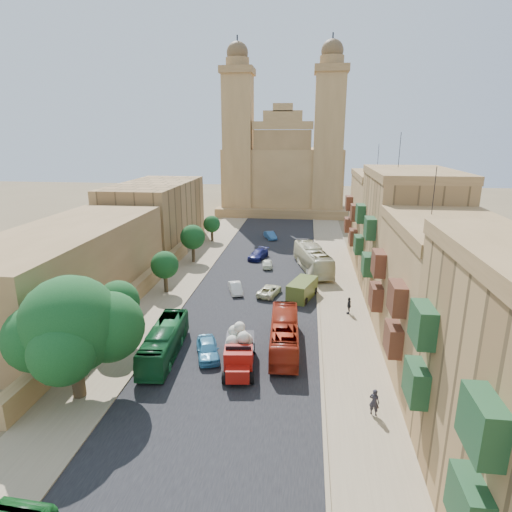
% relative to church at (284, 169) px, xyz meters
% --- Properties ---
extents(ground, '(260.00, 260.00, 0.00)m').
position_rel_church_xyz_m(ground, '(0.00, -78.61, -9.52)').
color(ground, brown).
extents(road_surface, '(14.00, 140.00, 0.01)m').
position_rel_church_xyz_m(road_surface, '(0.00, -48.61, -9.51)').
color(road_surface, black).
rests_on(road_surface, ground).
extents(sidewalk_east, '(5.00, 140.00, 0.01)m').
position_rel_church_xyz_m(sidewalk_east, '(9.50, -48.61, -9.51)').
color(sidewalk_east, '#907C5E').
rests_on(sidewalk_east, ground).
extents(sidewalk_west, '(5.00, 140.00, 0.01)m').
position_rel_church_xyz_m(sidewalk_west, '(-9.50, -48.61, -9.51)').
color(sidewalk_west, '#907C5E').
rests_on(sidewalk_west, ground).
extents(kerb_east, '(0.25, 140.00, 0.12)m').
position_rel_church_xyz_m(kerb_east, '(7.00, -48.61, -9.46)').
color(kerb_east, '#907C5E').
rests_on(kerb_east, ground).
extents(kerb_west, '(0.25, 140.00, 0.12)m').
position_rel_church_xyz_m(kerb_west, '(-7.00, -48.61, -9.46)').
color(kerb_west, '#907C5E').
rests_on(kerb_west, ground).
extents(townhouse_b, '(9.00, 14.00, 14.90)m').
position_rel_church_xyz_m(townhouse_b, '(15.95, -67.61, -3.86)').
color(townhouse_b, '#9A7545').
rests_on(townhouse_b, ground).
extents(townhouse_c, '(9.00, 14.00, 17.40)m').
position_rel_church_xyz_m(townhouse_c, '(15.95, -53.61, -2.61)').
color(townhouse_c, '#A47C4A').
rests_on(townhouse_c, ground).
extents(townhouse_d, '(9.00, 14.00, 15.90)m').
position_rel_church_xyz_m(townhouse_d, '(15.95, -39.61, -3.36)').
color(townhouse_d, '#9A7545').
rests_on(townhouse_d, ground).
extents(west_wall, '(1.00, 40.00, 1.80)m').
position_rel_church_xyz_m(west_wall, '(-12.50, -58.61, -8.62)').
color(west_wall, '#9A7545').
rests_on(west_wall, ground).
extents(west_building_low, '(10.00, 28.00, 8.40)m').
position_rel_church_xyz_m(west_building_low, '(-18.00, -60.61, -5.32)').
color(west_building_low, olive).
rests_on(west_building_low, ground).
extents(west_building_mid, '(10.00, 22.00, 10.00)m').
position_rel_church_xyz_m(west_building_mid, '(-18.00, -34.61, -4.52)').
color(west_building_mid, '#A47C4A').
rests_on(west_building_mid, ground).
extents(church, '(28.00, 22.50, 36.30)m').
position_rel_church_xyz_m(church, '(0.00, 0.00, 0.00)').
color(church, '#9A7545').
rests_on(church, ground).
extents(ficus_tree, '(8.54, 7.86, 8.54)m').
position_rel_church_xyz_m(ficus_tree, '(-9.42, -74.61, -4.47)').
color(ficus_tree, '#392C1C').
rests_on(ficus_tree, ground).
extents(street_tree_a, '(3.54, 3.54, 5.45)m').
position_rel_church_xyz_m(street_tree_a, '(-10.00, -66.61, -5.87)').
color(street_tree_a, '#392C1C').
rests_on(street_tree_a, ground).
extents(street_tree_b, '(3.09, 3.09, 4.75)m').
position_rel_church_xyz_m(street_tree_b, '(-10.00, -54.61, -6.34)').
color(street_tree_b, '#392C1C').
rests_on(street_tree_b, ground).
extents(street_tree_c, '(3.41, 3.41, 5.24)m').
position_rel_church_xyz_m(street_tree_c, '(-10.00, -42.61, -6.00)').
color(street_tree_c, '#392C1C').
rests_on(street_tree_c, ground).
extents(street_tree_d, '(2.79, 2.79, 4.28)m').
position_rel_church_xyz_m(street_tree_d, '(-10.00, -30.61, -6.66)').
color(street_tree_d, '#392C1C').
rests_on(street_tree_d, ground).
extents(red_truck, '(2.87, 5.99, 3.38)m').
position_rel_church_xyz_m(red_truck, '(0.77, -69.71, -8.03)').
color(red_truck, '#98120B').
rests_on(red_truck, ground).
extents(olive_pickup, '(3.44, 5.14, 1.96)m').
position_rel_church_xyz_m(olive_pickup, '(5.29, -54.62, -8.56)').
color(olive_pickup, '#4A5921').
rests_on(olive_pickup, ground).
extents(bus_green_north, '(2.69, 9.10, 2.50)m').
position_rel_church_xyz_m(bus_green_north, '(-5.47, -68.65, -8.26)').
color(bus_green_north, '#145528').
rests_on(bus_green_north, ground).
extents(bus_red_east, '(2.63, 9.50, 2.62)m').
position_rel_church_xyz_m(bus_red_east, '(4.00, -66.28, -8.21)').
color(bus_red_east, '#A62A16').
rests_on(bus_red_east, ground).
extents(bus_cream_east, '(5.29, 11.44, 3.10)m').
position_rel_church_xyz_m(bus_cream_east, '(6.50, -44.63, -7.96)').
color(bus_cream_east, beige).
rests_on(bus_cream_east, ground).
extents(car_blue_a, '(2.88, 4.48, 1.42)m').
position_rel_church_xyz_m(car_blue_a, '(-2.00, -68.41, -8.80)').
color(car_blue_a, teal).
rests_on(car_blue_a, ground).
extents(car_white_a, '(2.27, 3.72, 1.16)m').
position_rel_church_xyz_m(car_white_a, '(-2.16, -53.98, -8.94)').
color(car_white_a, white).
rests_on(car_white_a, ground).
extents(car_cream, '(2.84, 4.39, 1.12)m').
position_rel_church_xyz_m(car_cream, '(1.69, -54.26, -8.95)').
color(car_cream, beige).
rests_on(car_cream, ground).
extents(car_dkblue, '(3.00, 4.83, 1.31)m').
position_rel_church_xyz_m(car_dkblue, '(-1.17, -40.14, -8.86)').
color(car_dkblue, '#121756').
rests_on(car_dkblue, ground).
extents(car_white_b, '(1.65, 3.39, 1.11)m').
position_rel_church_xyz_m(car_white_b, '(0.50, -44.06, -8.96)').
color(car_white_b, white).
rests_on(car_white_b, ground).
extents(car_blue_b, '(2.66, 4.03, 1.25)m').
position_rel_church_xyz_m(car_blue_b, '(-0.50, -28.01, -8.89)').
color(car_blue_b, '#2B5D94').
rests_on(car_blue_b, ground).
extents(pedestrian_a, '(0.78, 0.67, 1.81)m').
position_rel_church_xyz_m(pedestrian_a, '(10.15, -74.33, -8.61)').
color(pedestrian_a, '#232129').
rests_on(pedestrian_a, ground).
extents(pedestrian_c, '(0.58, 1.08, 1.75)m').
position_rel_church_xyz_m(pedestrian_c, '(9.96, -58.38, -8.64)').
color(pedestrian_c, '#2A2A2E').
rests_on(pedestrian_c, ground).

